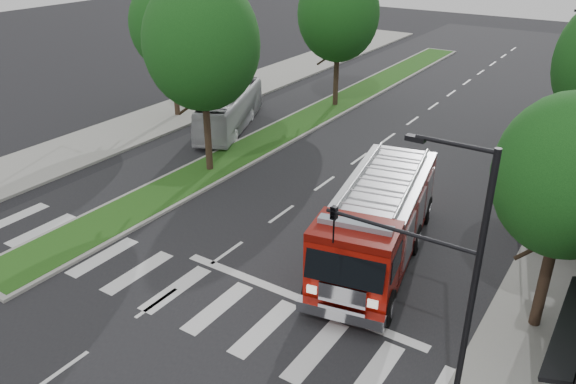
# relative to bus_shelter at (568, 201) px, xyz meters

# --- Properties ---
(ground) EXTENTS (140.00, 140.00, 0.00)m
(ground) POSITION_rel_bus_shelter_xyz_m (-11.20, -8.15, -2.04)
(ground) COLOR black
(ground) RESTS_ON ground
(sidewalk_left) EXTENTS (5.00, 80.00, 0.15)m
(sidewalk_left) POSITION_rel_bus_shelter_xyz_m (-25.70, 1.85, -1.96)
(sidewalk_left) COLOR gray
(sidewalk_left) RESTS_ON ground
(median) EXTENTS (3.00, 50.00, 0.15)m
(median) POSITION_rel_bus_shelter_xyz_m (-17.20, 9.85, -1.96)
(median) COLOR gray
(median) RESTS_ON ground
(bus_shelter) EXTENTS (3.20, 1.60, 2.61)m
(bus_shelter) POSITION_rel_bus_shelter_xyz_m (0.00, 0.00, 0.00)
(bus_shelter) COLOR black
(bus_shelter) RESTS_ON ground
(tree_right_near) EXTENTS (4.40, 4.40, 8.05)m
(tree_right_near) POSITION_rel_bus_shelter_xyz_m (0.30, -6.15, 3.47)
(tree_right_near) COLOR black
(tree_right_near) RESTS_ON ground
(tree_median_near) EXTENTS (5.80, 5.80, 10.16)m
(tree_median_near) POSITION_rel_bus_shelter_xyz_m (-17.20, -2.15, 4.77)
(tree_median_near) COLOR black
(tree_median_near) RESTS_ON ground
(tree_median_far) EXTENTS (5.60, 5.60, 9.72)m
(tree_median_far) POSITION_rel_bus_shelter_xyz_m (-17.20, 11.85, 4.45)
(tree_median_far) COLOR black
(tree_median_far) RESTS_ON ground
(tree_left_mid) EXTENTS (5.20, 5.20, 9.16)m
(tree_left_mid) POSITION_rel_bus_shelter_xyz_m (-25.20, 3.85, 4.12)
(tree_left_mid) COLOR black
(tree_left_mid) RESTS_ON ground
(streetlight_right_near) EXTENTS (4.08, 0.22, 8.00)m
(streetlight_right_near) POSITION_rel_bus_shelter_xyz_m (-1.59, -11.65, 2.63)
(streetlight_right_near) COLOR black
(streetlight_right_near) RESTS_ON ground
(fire_engine) EXTENTS (4.76, 10.23, 3.42)m
(fire_engine) POSITION_rel_bus_shelter_xyz_m (-5.98, -5.17, -0.40)
(fire_engine) COLOR #650A05
(fire_engine) RESTS_ON ground
(city_bus) EXTENTS (5.42, 9.16, 2.52)m
(city_bus) POSITION_rel_bus_shelter_xyz_m (-20.62, 3.96, -0.78)
(city_bus) COLOR silver
(city_bus) RESTS_ON ground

